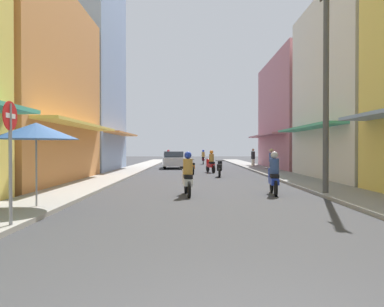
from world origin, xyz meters
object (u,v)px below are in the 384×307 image
object	(u,v)px
pedestrian_midway	(253,158)
parked_car	(173,160)
motorbike_silver	(168,159)
motorbike_white	(187,176)
motorbike_orange	(191,167)
motorbike_blue	(273,175)
pedestrian_crossing	(271,159)
motorbike_black	(219,168)
utility_pole	(326,85)
motorbike_red	(210,163)
vendor_umbrella	(36,131)
street_sign_no_entry	(10,147)
motorbike_maroon	(203,158)

from	to	relation	value
pedestrian_midway	parked_car	bearing A→B (deg)	-171.89
parked_car	motorbike_silver	bearing A→B (deg)	97.78
motorbike_white	motorbike_orange	bearing A→B (deg)	89.38
motorbike_white	motorbike_blue	size ratio (longest dim) A/B	1.00
pedestrian_crossing	motorbike_black	bearing A→B (deg)	-132.33
motorbike_orange	utility_pole	xyz separation A→B (m)	(4.76, -11.39, 3.43)
motorbike_orange	motorbike_silver	world-z (taller)	motorbike_silver
motorbike_white	motorbike_red	bearing A→B (deg)	83.50
motorbike_white	parked_car	size ratio (longest dim) A/B	0.43
motorbike_red	vendor_umbrella	distance (m)	17.15
vendor_umbrella	street_sign_no_entry	size ratio (longest dim) A/B	0.90
motorbike_silver	pedestrian_midway	world-z (taller)	pedestrian_midway
motorbike_silver	street_sign_no_entry	bearing A→B (deg)	-92.74
motorbike_black	pedestrian_midway	world-z (taller)	pedestrian_midway
motorbike_red	motorbike_maroon	world-z (taller)	same
motorbike_black	utility_pole	distance (m)	10.29
motorbike_white	motorbike_silver	xyz separation A→B (m)	(-2.14, 23.72, 0.00)
motorbike_blue	vendor_umbrella	world-z (taller)	vendor_umbrella
motorbike_blue	vendor_umbrella	xyz separation A→B (m)	(-7.23, -3.54, 1.46)
motorbike_white	motorbike_maroon	world-z (taller)	same
street_sign_no_entry	parked_car	bearing A→B (deg)	85.10
motorbike_maroon	utility_pole	world-z (taller)	utility_pole
utility_pole	pedestrian_midway	bearing A→B (deg)	88.07
utility_pole	parked_car	bearing A→B (deg)	108.59
motorbike_orange	vendor_umbrella	distance (m)	15.12
motorbike_red	utility_pole	bearing A→B (deg)	-75.43
motorbike_blue	motorbike_silver	bearing A→B (deg)	102.77
motorbike_black	pedestrian_crossing	bearing A→B (deg)	47.67
motorbike_black	utility_pole	world-z (taller)	utility_pole
motorbike_orange	pedestrian_crossing	world-z (taller)	pedestrian_crossing
motorbike_black	motorbike_silver	world-z (taller)	motorbike_silver
pedestrian_midway	motorbike_red	bearing A→B (deg)	-121.22
motorbike_maroon	motorbike_blue	xyz separation A→B (m)	(1.77, -27.11, 0.00)
motorbike_orange	vendor_umbrella	xyz separation A→B (m)	(-4.19, -14.44, 1.66)
utility_pole	motorbike_blue	bearing A→B (deg)	164.04
motorbike_orange	motorbike_black	bearing A→B (deg)	-52.19
motorbike_maroon	pedestrian_midway	bearing A→B (deg)	-61.76
pedestrian_midway	motorbike_black	bearing A→B (deg)	-109.33
motorbike_maroon	pedestrian_crossing	xyz separation A→B (m)	(4.47, -13.96, 0.26)
motorbike_orange	motorbike_black	distance (m)	2.77
vendor_umbrella	motorbike_orange	bearing A→B (deg)	73.80
motorbike_white	motorbike_black	xyz separation A→B (m)	(1.82, 9.05, -0.20)
motorbike_white	motorbike_blue	distance (m)	3.18
motorbike_red	motorbike_orange	xyz separation A→B (m)	(-1.36, -1.73, -0.20)
motorbike_silver	motorbike_black	bearing A→B (deg)	-74.89
motorbike_red	motorbike_maroon	distance (m)	14.48
parked_car	utility_pole	size ratio (longest dim) A/B	0.55
parked_car	vendor_umbrella	distance (m)	22.09
street_sign_no_entry	pedestrian_midway	bearing A→B (deg)	70.31
motorbike_blue	motorbike_red	bearing A→B (deg)	97.58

